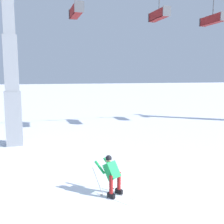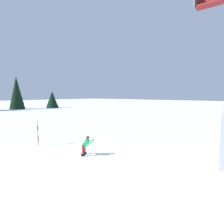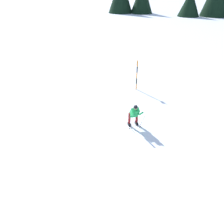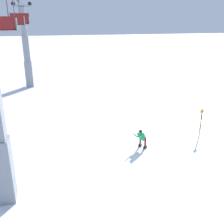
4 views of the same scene
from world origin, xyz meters
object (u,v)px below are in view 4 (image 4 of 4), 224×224
object	(u,v)px
trail_marker_pole	(201,121)
lift_tower_far	(27,54)
chairlift_seat_middle	(15,21)
skier_carving_main	(142,138)
chairlift_seat_second	(9,20)
chairlift_seat_fourth	(20,16)

from	to	relation	value
trail_marker_pole	lift_tower_far	bearing A→B (deg)	35.05
chairlift_seat_middle	skier_carving_main	bearing A→B (deg)	-141.53
chairlift_seat_second	trail_marker_pole	world-z (taller)	chairlift_seat_second
lift_tower_far	chairlift_seat_middle	bearing A→B (deg)	180.00
trail_marker_pole	chairlift_seat_second	bearing A→B (deg)	68.84
skier_carving_main	trail_marker_pole	bearing A→B (deg)	-80.12
lift_tower_far	chairlift_seat_middle	xyz separation A→B (m)	(-9.26, 0.00, 3.98)
lift_tower_far	chairlift_seat_second	xyz separation A→B (m)	(-13.59, 0.00, 4.02)
skier_carving_main	chairlift_seat_middle	distance (m)	15.02
lift_tower_far	chairlift_seat_second	size ratio (longest dim) A/B	4.55
trail_marker_pole	chairlift_seat_middle	bearing A→B (deg)	54.33
lift_tower_far	trail_marker_pole	xyz separation A→B (m)	(-18.66, -13.09, -2.99)
chairlift_seat_middle	chairlift_seat_fourth	size ratio (longest dim) A/B	1.24
skier_carving_main	chairlift_seat_middle	world-z (taller)	chairlift_seat_middle
chairlift_seat_second	trail_marker_pole	size ratio (longest dim) A/B	1.04
chairlift_seat_middle	chairlift_seat_fourth	world-z (taller)	same
lift_tower_far	chairlift_seat_middle	size ratio (longest dim) A/B	4.31
lift_tower_far	chairlift_seat_middle	world-z (taller)	lift_tower_far
lift_tower_far	chairlift_seat_fourth	world-z (taller)	lift_tower_far
skier_carving_main	chairlift_seat_fourth	distance (m)	19.06
chairlift_seat_fourth	trail_marker_pole	distance (m)	20.90
skier_carving_main	lift_tower_far	world-z (taller)	lift_tower_far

